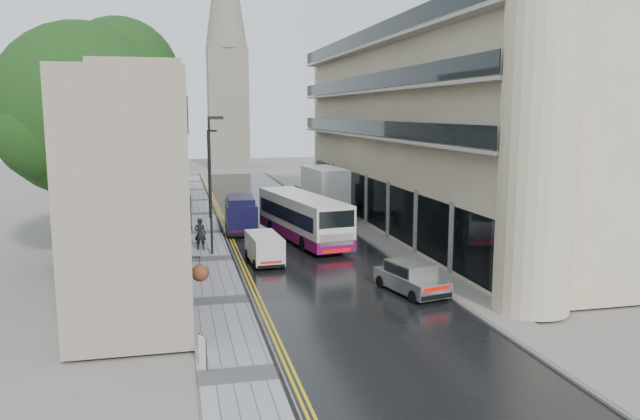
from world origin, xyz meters
name	(u,v)px	position (x,y,z in m)	size (l,w,h in m)	color
ground	(440,395)	(0.00, 0.00, 0.00)	(200.00, 200.00, 0.00)	slate
road	(286,230)	(0.00, 27.50, 0.01)	(9.00, 85.00, 0.02)	black
left_sidewalk	(204,233)	(-5.85, 27.50, 0.06)	(2.70, 85.00, 0.12)	gray
right_sidewalk	(357,226)	(5.40, 27.50, 0.06)	(1.80, 85.00, 0.12)	slate
old_shop_row	(150,147)	(-9.45, 30.00, 6.00)	(4.50, 56.00, 12.00)	gray
modern_block	(428,133)	(10.30, 26.00, 7.00)	(8.00, 40.00, 14.00)	beige
church_spire	(226,36)	(0.50, 82.00, 20.00)	(6.40, 6.40, 40.00)	#736A5B
tree_near	(85,141)	(-12.50, 20.00, 6.95)	(10.56, 10.56, 13.89)	black
tree_far	(113,143)	(-12.20, 33.00, 6.23)	(9.24, 9.24, 12.46)	black
cream_bus	(303,227)	(-0.15, 20.27, 1.53)	(2.52, 11.11, 3.03)	silver
white_lorry	(316,195)	(2.97, 30.59, 2.08)	(2.36, 7.85, 4.12)	white
silver_hatchback	(414,287)	(2.61, 8.83, 0.78)	(1.77, 4.05, 1.52)	#B8BABE
white_van	(256,254)	(-3.58, 16.45, 0.87)	(1.62, 3.78, 1.71)	silver
navy_van	(228,218)	(-4.30, 25.68, 1.36)	(2.10, 5.25, 2.68)	black
pedestrian	(200,234)	(-6.33, 21.75, 1.11)	(0.72, 0.47, 1.98)	black
lamp_post_near	(210,186)	(-5.70, 20.41, 4.18)	(0.91, 0.20, 8.12)	black
lamp_post_far	(209,174)	(-5.13, 33.47, 3.61)	(0.79, 0.17, 6.99)	black
estate_sign	(203,353)	(-6.97, 3.39, 0.65)	(0.08, 0.63, 1.06)	silver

